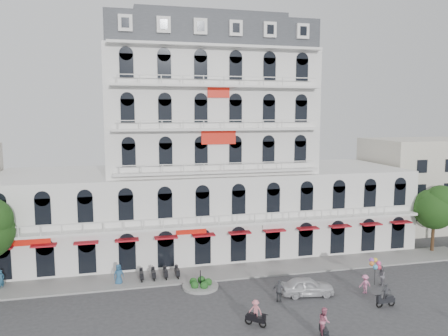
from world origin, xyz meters
TOP-DOWN VIEW (x-y plane):
  - ground at (0.00, 0.00)m, footprint 120.00×120.00m
  - sidewalk at (0.00, 9.00)m, footprint 53.00×4.00m
  - main_building at (0.00, 18.00)m, footprint 45.00×15.00m
  - flank_building_east at (30.00, 20.00)m, footprint 14.00×10.00m
  - traffic_island at (-3.00, 6.00)m, footprint 3.20×3.20m
  - parked_scooter_row at (-6.35, 8.80)m, footprint 4.40×1.80m
  - tree_east_inner at (24.05, 9.98)m, footprint 4.40×4.37m
  - parked_car at (5.53, 2.35)m, footprint 4.71×2.41m
  - rider_southwest at (3.57, -4.81)m, footprint 0.87×1.69m
  - rider_northeast at (10.68, -1.25)m, footprint 1.70×0.38m
  - rider_center at (-0.38, -1.87)m, footprint 1.38×1.23m
  - pedestrian_left at (-10.02, 8.36)m, footprint 1.06×0.84m
  - pedestrian_mid at (2.76, 1.66)m, footprint 1.17×0.94m
  - pedestrian_right at (10.55, 1.59)m, footprint 1.05×0.61m
  - pedestrian_far at (-20.00, 9.50)m, footprint 0.72×0.80m
  - balloon_vendor at (12.62, 2.75)m, footprint 1.52×1.40m

SIDE VIEW (x-z plane):
  - ground at x=0.00m, z-range 0.00..0.00m
  - parked_scooter_row at x=-6.35m, z-range -0.55..0.55m
  - sidewalk at x=0.00m, z-range 0.00..0.16m
  - traffic_island at x=-3.00m, z-range -0.54..1.06m
  - parked_car at x=5.53m, z-range 0.00..1.53m
  - pedestrian_right at x=10.55m, z-range 0.00..1.62m
  - rider_northeast at x=10.68m, z-range -0.06..1.88m
  - pedestrian_far at x=-20.00m, z-range 0.00..1.84m
  - pedestrian_mid at x=2.76m, z-range 0.00..1.86m
  - pedestrian_left at x=-10.02m, z-range 0.00..1.89m
  - rider_center at x=-0.38m, z-range 0.03..2.03m
  - rider_southwest at x=3.57m, z-range 0.04..2.36m
  - balloon_vendor at x=12.62m, z-range 0.03..2.48m
  - tree_east_inner at x=24.05m, z-range 1.43..9.00m
  - flank_building_east at x=30.00m, z-range 0.00..12.00m
  - main_building at x=0.00m, z-range -2.94..22.86m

